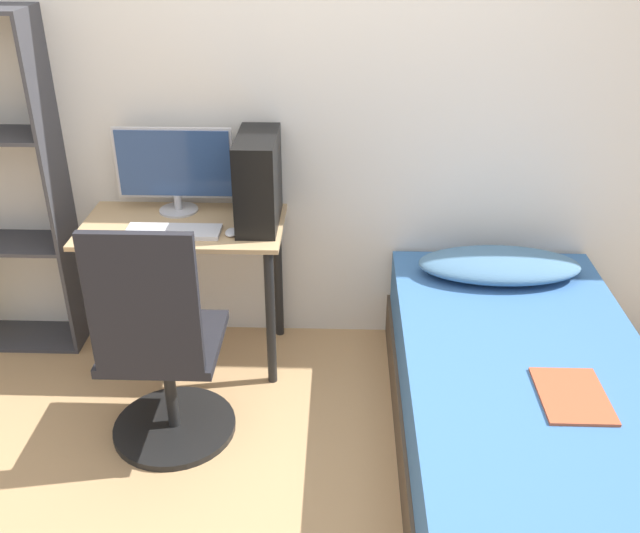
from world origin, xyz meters
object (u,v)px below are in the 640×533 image
(office_chair, at_px, (162,363))
(keyboard, at_px, (173,231))
(pc_tower, at_px, (258,180))
(bed, at_px, (527,423))
(monitor, at_px, (175,167))

(office_chair, bearing_deg, keyboard, 94.21)
(office_chair, xyz_separation_m, pc_tower, (0.34, 0.67, 0.53))
(bed, distance_m, monitor, 1.92)
(office_chair, distance_m, pc_tower, 0.92)
(monitor, height_order, pc_tower, pc_tower)
(monitor, xyz_separation_m, pc_tower, (0.40, -0.12, -0.01))
(office_chair, relative_size, monitor, 1.90)
(bed, bearing_deg, office_chair, 175.16)
(office_chair, xyz_separation_m, monitor, (-0.07, 0.79, 0.54))
(keyboard, xyz_separation_m, pc_tower, (0.38, 0.14, 0.20))
(keyboard, relative_size, pc_tower, 1.02)
(bed, height_order, pc_tower, pc_tower)
(keyboard, bearing_deg, bed, -23.83)
(monitor, bearing_deg, bed, -31.00)
(office_chair, bearing_deg, pc_tower, 63.49)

